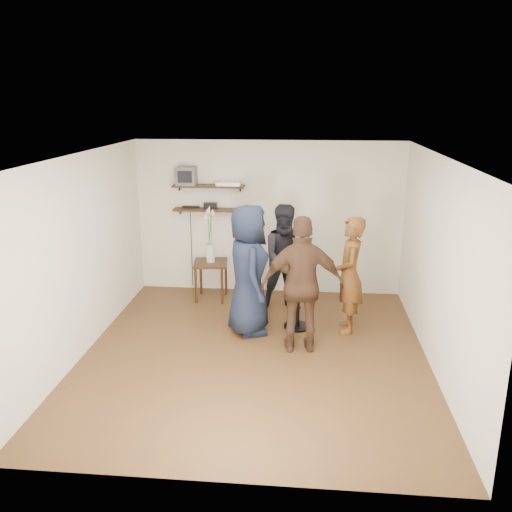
{
  "coord_description": "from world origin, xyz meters",
  "views": [
    {
      "loc": [
        0.63,
        -6.48,
        3.27
      ],
      "look_at": [
        -0.02,
        0.4,
        1.24
      ],
      "focal_mm": 38.0,
      "sensor_mm": 36.0,
      "label": 1
    }
  ],
  "objects_px": {
    "person_plaid": "(350,275)",
    "radio": "(210,206)",
    "dvd_deck": "(229,183)",
    "side_table": "(211,268)",
    "person_navy": "(248,270)",
    "crt_monitor": "(187,176)",
    "drinks_table": "(298,289)",
    "person_dark": "(287,258)",
    "person_brown": "(303,285)"
  },
  "relations": [
    {
      "from": "side_table",
      "to": "person_plaid",
      "type": "height_order",
      "value": "person_plaid"
    },
    {
      "from": "dvd_deck",
      "to": "person_brown",
      "type": "distance_m",
      "value": 2.69
    },
    {
      "from": "crt_monitor",
      "to": "person_brown",
      "type": "distance_m",
      "value": 3.13
    },
    {
      "from": "dvd_deck",
      "to": "person_dark",
      "type": "xyz_separation_m",
      "value": [
        1.01,
        -0.74,
        -1.05
      ]
    },
    {
      "from": "radio",
      "to": "person_dark",
      "type": "relative_size",
      "value": 0.13
    },
    {
      "from": "radio",
      "to": "person_brown",
      "type": "xyz_separation_m",
      "value": [
        1.59,
        -2.17,
        -0.6
      ]
    },
    {
      "from": "dvd_deck",
      "to": "person_dark",
      "type": "relative_size",
      "value": 0.23
    },
    {
      "from": "radio",
      "to": "person_plaid",
      "type": "height_order",
      "value": "person_plaid"
    },
    {
      "from": "dvd_deck",
      "to": "side_table",
      "type": "xyz_separation_m",
      "value": [
        -0.27,
        -0.39,
        -1.35
      ]
    },
    {
      "from": "dvd_deck",
      "to": "drinks_table",
      "type": "bearing_deg",
      "value": -50.28
    },
    {
      "from": "radio",
      "to": "crt_monitor",
      "type": "bearing_deg",
      "value": 180.0
    },
    {
      "from": "radio",
      "to": "drinks_table",
      "type": "height_order",
      "value": "radio"
    },
    {
      "from": "dvd_deck",
      "to": "radio",
      "type": "height_order",
      "value": "dvd_deck"
    },
    {
      "from": "crt_monitor",
      "to": "drinks_table",
      "type": "xyz_separation_m",
      "value": [
        1.9,
        -1.44,
        -1.42
      ]
    },
    {
      "from": "radio",
      "to": "person_plaid",
      "type": "relative_size",
      "value": 0.13
    },
    {
      "from": "drinks_table",
      "to": "person_plaid",
      "type": "xyz_separation_m",
      "value": [
        0.73,
        -0.01,
        0.25
      ]
    },
    {
      "from": "drinks_table",
      "to": "person_brown",
      "type": "distance_m",
      "value": 0.8
    },
    {
      "from": "drinks_table",
      "to": "person_dark",
      "type": "xyz_separation_m",
      "value": [
        -0.19,
        0.7,
        0.25
      ]
    },
    {
      "from": "radio",
      "to": "person_brown",
      "type": "distance_m",
      "value": 2.75
    },
    {
      "from": "person_navy",
      "to": "side_table",
      "type": "bearing_deg",
      "value": 14.94
    },
    {
      "from": "drinks_table",
      "to": "person_plaid",
      "type": "height_order",
      "value": "person_plaid"
    },
    {
      "from": "side_table",
      "to": "person_dark",
      "type": "height_order",
      "value": "person_dark"
    },
    {
      "from": "side_table",
      "to": "drinks_table",
      "type": "xyz_separation_m",
      "value": [
        1.46,
        -1.05,
        0.05
      ]
    },
    {
      "from": "radio",
      "to": "person_navy",
      "type": "relative_size",
      "value": 0.12
    },
    {
      "from": "person_dark",
      "to": "person_navy",
      "type": "xyz_separation_m",
      "value": [
        -0.51,
        -0.91,
        0.08
      ]
    },
    {
      "from": "side_table",
      "to": "person_plaid",
      "type": "relative_size",
      "value": 0.39
    },
    {
      "from": "radio",
      "to": "side_table",
      "type": "height_order",
      "value": "radio"
    },
    {
      "from": "person_plaid",
      "to": "person_brown",
      "type": "xyz_separation_m",
      "value": [
        -0.66,
        -0.71,
        0.08
      ]
    },
    {
      "from": "radio",
      "to": "side_table",
      "type": "xyz_separation_m",
      "value": [
        0.05,
        -0.39,
        -0.97
      ]
    },
    {
      "from": "side_table",
      "to": "person_brown",
      "type": "bearing_deg",
      "value": -49.21
    },
    {
      "from": "person_dark",
      "to": "side_table",
      "type": "bearing_deg",
      "value": 149.33
    },
    {
      "from": "crt_monitor",
      "to": "person_navy",
      "type": "height_order",
      "value": "crt_monitor"
    },
    {
      "from": "radio",
      "to": "dvd_deck",
      "type": "bearing_deg",
      "value": 0.0
    },
    {
      "from": "person_plaid",
      "to": "person_navy",
      "type": "bearing_deg",
      "value": -81.29
    },
    {
      "from": "person_brown",
      "to": "side_table",
      "type": "bearing_deg",
      "value": -54.66
    },
    {
      "from": "person_brown",
      "to": "radio",
      "type": "bearing_deg",
      "value": -59.26
    },
    {
      "from": "person_dark",
      "to": "person_navy",
      "type": "distance_m",
      "value": 1.04
    },
    {
      "from": "radio",
      "to": "side_table",
      "type": "bearing_deg",
      "value": -82.29
    },
    {
      "from": "person_plaid",
      "to": "person_dark",
      "type": "distance_m",
      "value": 1.17
    },
    {
      "from": "crt_monitor",
      "to": "person_dark",
      "type": "height_order",
      "value": "crt_monitor"
    },
    {
      "from": "crt_monitor",
      "to": "radio",
      "type": "bearing_deg",
      "value": 0.0
    },
    {
      "from": "drinks_table",
      "to": "crt_monitor",
      "type": "bearing_deg",
      "value": 142.87
    },
    {
      "from": "person_plaid",
      "to": "radio",
      "type": "bearing_deg",
      "value": -121.9
    },
    {
      "from": "dvd_deck",
      "to": "person_navy",
      "type": "distance_m",
      "value": 1.97
    },
    {
      "from": "crt_monitor",
      "to": "person_plaid",
      "type": "distance_m",
      "value": 3.23
    },
    {
      "from": "person_dark",
      "to": "drinks_table",
      "type": "bearing_deg",
      "value": -90.0
    },
    {
      "from": "drinks_table",
      "to": "person_navy",
      "type": "bearing_deg",
      "value": -163.62
    },
    {
      "from": "side_table",
      "to": "person_navy",
      "type": "height_order",
      "value": "person_navy"
    },
    {
      "from": "person_navy",
      "to": "crt_monitor",
      "type": "bearing_deg",
      "value": 19.81
    },
    {
      "from": "radio",
      "to": "side_table",
      "type": "distance_m",
      "value": 1.05
    }
  ]
}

